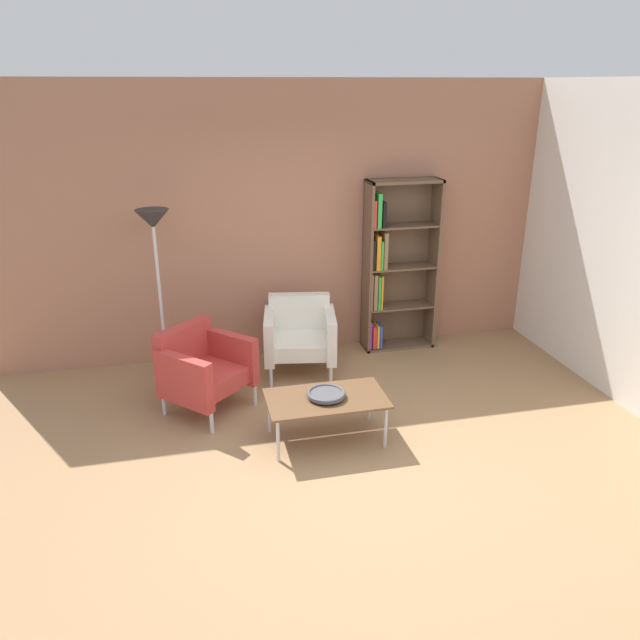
# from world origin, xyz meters

# --- Properties ---
(ground_plane) EXTENTS (8.32, 8.32, 0.00)m
(ground_plane) POSITION_xyz_m (0.00, 0.00, 0.00)
(ground_plane) COLOR #9E7751
(brick_back_panel) EXTENTS (6.40, 0.12, 2.90)m
(brick_back_panel) POSITION_xyz_m (0.00, 2.46, 1.45)
(brick_back_panel) COLOR #A87056
(brick_back_panel) RESTS_ON ground_plane
(bookshelf_tall) EXTENTS (0.80, 0.30, 1.90)m
(bookshelf_tall) POSITION_xyz_m (1.13, 2.25, 0.95)
(bookshelf_tall) COLOR brown
(bookshelf_tall) RESTS_ON ground_plane
(coffee_table_low) EXTENTS (1.00, 0.56, 0.40)m
(coffee_table_low) POSITION_xyz_m (-0.05, 0.47, 0.37)
(coffee_table_low) COLOR brown
(coffee_table_low) RESTS_ON ground_plane
(decorative_bowl) EXTENTS (0.32, 0.32, 0.05)m
(decorative_bowl) POSITION_xyz_m (-0.05, 0.47, 0.43)
(decorative_bowl) COLOR #4C4C51
(decorative_bowl) RESTS_ON coffee_table_low
(armchair_spare_guest) EXTENTS (0.82, 0.77, 0.78)m
(armchair_spare_guest) POSITION_xyz_m (-0.01, 1.83, 0.41)
(armchair_spare_guest) COLOR white
(armchair_spare_guest) RESTS_ON ground_plane
(armchair_near_window) EXTENTS (0.95, 0.95, 0.78)m
(armchair_near_window) POSITION_xyz_m (-1.03, 1.25, 0.41)
(armchair_near_window) COLOR #B73833
(armchair_near_window) RESTS_ON ground_plane
(floor_lamp_torchiere) EXTENTS (0.32, 0.32, 1.74)m
(floor_lamp_torchiere) POSITION_xyz_m (-1.38, 2.00, 1.45)
(floor_lamp_torchiere) COLOR silver
(floor_lamp_torchiere) RESTS_ON ground_plane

